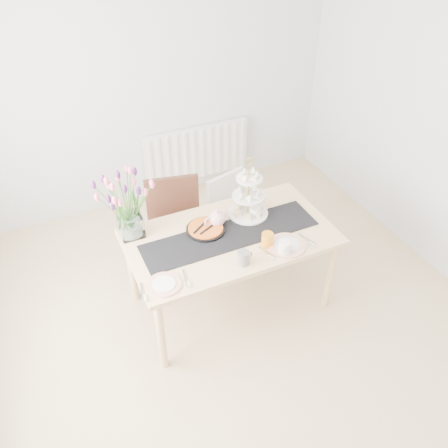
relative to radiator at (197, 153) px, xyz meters
name	(u,v)px	position (x,y,z in m)	size (l,w,h in m)	color
room_shell	(250,208)	(-0.50, -2.19, 0.85)	(4.50, 4.50, 4.50)	tan
radiator	(197,153)	(0.00, 0.00, 0.00)	(1.20, 0.08, 0.60)	white
dining_table	(230,243)	(-0.44, -1.79, 0.22)	(1.60, 0.90, 0.75)	tan
chair_brown	(176,223)	(-0.69, -1.21, 0.10)	(0.55, 0.55, 0.94)	#3C1D15
chair_white	(232,211)	(-0.13, -1.18, 0.03)	(0.50, 0.50, 0.82)	silver
table_runner	(230,235)	(-0.44, -1.79, 0.30)	(1.40, 0.35, 0.01)	black
tulip_vase	(126,196)	(-1.13, -1.45, 0.66)	(0.65, 0.65, 0.56)	silver
cake_stand	(248,201)	(-0.20, -1.60, 0.44)	(0.33, 0.33, 0.48)	gold
teapot	(217,218)	(-0.48, -1.63, 0.37)	(0.22, 0.18, 0.15)	silver
cream_jug	(255,212)	(-0.16, -1.65, 0.34)	(0.09, 0.09, 0.09)	white
tart_tin	(206,229)	(-0.59, -1.66, 0.32)	(0.31, 0.31, 0.04)	black
mug_grey	(243,258)	(-0.49, -2.11, 0.35)	(0.09, 0.09, 0.11)	slate
mug_white	(284,248)	(-0.17, -2.14, 0.35)	(0.09, 0.09, 0.11)	white
mug_orange	(267,239)	(-0.24, -2.01, 0.35)	(0.09, 0.09, 0.11)	orange
plate_left	(164,284)	(-1.09, -2.08, 0.31)	(0.24, 0.24, 0.01)	white
plate_right	(287,245)	(-0.11, -2.08, 0.31)	(0.29, 0.29, 0.01)	white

